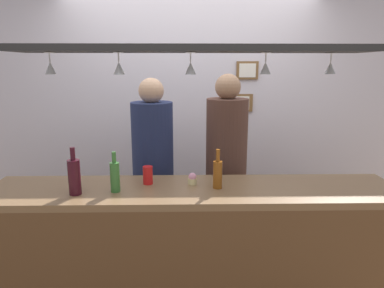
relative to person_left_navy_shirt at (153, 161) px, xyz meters
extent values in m
cube|color=silver|center=(0.32, 0.81, 0.25)|extent=(4.40, 0.06, 2.60)
cube|color=brown|center=(0.32, -0.64, -0.03)|extent=(2.70, 0.55, 0.04)
cube|color=brown|center=(0.32, -0.89, -0.55)|extent=(2.65, 0.04, 1.00)
cube|color=black|center=(0.32, -0.59, 0.88)|extent=(2.20, 0.36, 0.04)
cylinder|color=silver|center=(-0.56, -0.58, 0.85)|extent=(0.06, 0.06, 0.00)
cylinder|color=silver|center=(-0.56, -0.58, 0.83)|extent=(0.01, 0.01, 0.06)
cone|color=silver|center=(-0.56, -0.58, 0.76)|extent=(0.07, 0.07, 0.08)
cylinder|color=silver|center=(-0.13, -0.63, 0.85)|extent=(0.06, 0.06, 0.00)
cylinder|color=silver|center=(-0.13, -0.63, 0.83)|extent=(0.01, 0.01, 0.06)
cone|color=silver|center=(-0.13, -0.63, 0.76)|extent=(0.07, 0.07, 0.08)
cylinder|color=silver|center=(0.30, -0.61, 0.85)|extent=(0.06, 0.06, 0.00)
cylinder|color=silver|center=(0.30, -0.61, 0.83)|extent=(0.01, 0.01, 0.06)
cone|color=silver|center=(0.30, -0.61, 0.76)|extent=(0.07, 0.07, 0.08)
cylinder|color=silver|center=(0.77, -0.59, 0.85)|extent=(0.06, 0.06, 0.00)
cylinder|color=silver|center=(0.77, -0.59, 0.83)|extent=(0.01, 0.01, 0.06)
cone|color=silver|center=(0.77, -0.59, 0.76)|extent=(0.07, 0.07, 0.08)
cylinder|color=silver|center=(1.20, -0.52, 0.85)|extent=(0.06, 0.06, 0.00)
cylinder|color=silver|center=(1.20, -0.52, 0.83)|extent=(0.01, 0.01, 0.06)
cone|color=silver|center=(1.20, -0.52, 0.76)|extent=(0.07, 0.07, 0.08)
cube|color=#2D334C|center=(0.00, 0.00, -0.63)|extent=(0.17, 0.18, 0.82)
cylinder|color=navy|center=(0.00, 0.00, 0.13)|extent=(0.34, 0.34, 0.71)
sphere|color=tan|center=(0.00, 0.00, 0.58)|extent=(0.20, 0.20, 0.20)
cube|color=#2D334C|center=(0.61, 0.00, -0.63)|extent=(0.17, 0.18, 0.84)
cylinder|color=brown|center=(0.61, 0.00, 0.15)|extent=(0.34, 0.34, 0.73)
sphere|color=#9E7556|center=(0.61, 0.00, 0.61)|extent=(0.21, 0.21, 0.21)
cylinder|color=#336B2D|center=(-0.17, -0.69, 0.09)|extent=(0.06, 0.06, 0.19)
cylinder|color=#336B2D|center=(-0.17, -0.69, 0.22)|extent=(0.03, 0.03, 0.07)
cylinder|color=brown|center=(0.48, -0.64, 0.09)|extent=(0.06, 0.06, 0.18)
cylinder|color=brown|center=(0.48, -0.64, 0.22)|extent=(0.03, 0.03, 0.08)
cylinder|color=#380F19|center=(-0.41, -0.73, 0.11)|extent=(0.08, 0.08, 0.22)
cylinder|color=#380F19|center=(-0.41, -0.73, 0.26)|extent=(0.03, 0.03, 0.08)
cylinder|color=red|center=(0.02, -0.55, 0.06)|extent=(0.07, 0.07, 0.12)
cylinder|color=beige|center=(0.32, -0.56, 0.02)|extent=(0.06, 0.06, 0.04)
sphere|color=pink|center=(0.32, -0.56, 0.05)|extent=(0.05, 0.05, 0.05)
cube|color=brown|center=(0.90, 0.77, 0.73)|extent=(0.22, 0.02, 0.18)
cube|color=white|center=(0.90, 0.76, 0.73)|extent=(0.17, 0.01, 0.14)
cube|color=brown|center=(0.81, 0.77, 0.40)|extent=(0.30, 0.02, 0.18)
cube|color=white|center=(0.81, 0.76, 0.40)|extent=(0.23, 0.01, 0.14)
camera|label=1|loc=(0.27, -2.78, 0.78)|focal=32.36mm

